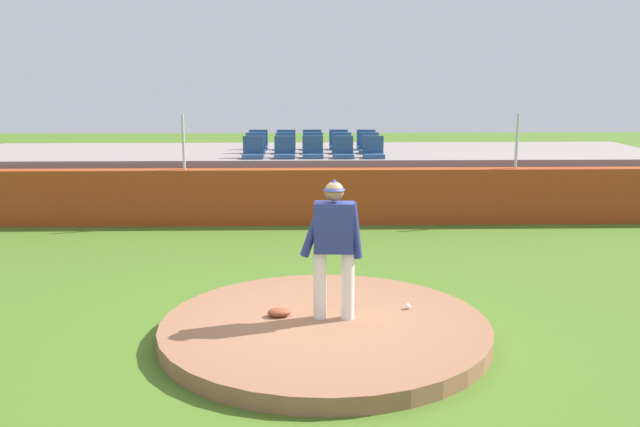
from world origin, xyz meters
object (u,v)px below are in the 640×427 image
Objects in this scene: stadium_chair_3 at (343,151)px; stadium_chair_9 at (369,147)px; stadium_chair_12 at (312,143)px; stadium_chair_8 at (342,147)px; stadium_chair_0 at (253,151)px; stadium_chair_6 at (285,147)px; fielding_glove at (279,312)px; stadium_chair_5 at (255,147)px; stadium_chair_14 at (366,143)px; pitcher at (334,239)px; baseball at (408,306)px; stadium_chair_2 at (313,151)px; stadium_chair_4 at (373,151)px; stadium_chair_7 at (313,147)px; stadium_chair_13 at (339,143)px; stadium_chair_11 at (286,143)px; stadium_chair_1 at (285,151)px; stadium_chair_10 at (258,143)px.

stadium_chair_3 and stadium_chair_9 have the same top height.
stadium_chair_8 is at bearing 128.27° from stadium_chair_12.
stadium_chair_0 is 1.19m from stadium_chair_6.
stadium_chair_8 is at bearing 76.66° from fielding_glove.
stadium_chair_5 and stadium_chair_14 have the same top height.
pitcher is 7.66m from stadium_chair_3.
baseball is at bearing 93.28° from stadium_chair_3.
stadium_chair_2 and stadium_chair_4 have the same top height.
stadium_chair_7 is (-0.68, 0.96, 0.00)m from stadium_chair_3.
stadium_chair_13 is at bearing 91.09° from pitcher.
stadium_chair_0 is 1.00× the size of stadium_chair_4.
baseball is 0.15× the size of stadium_chair_12.
stadium_chair_11 is (-1.78, 9.14, 1.22)m from baseball.
stadium_chair_1 is 1.00× the size of stadium_chair_14.
stadium_chair_2 is at bearing 110.53° from stadium_chair_11.
stadium_chair_9 is (0.67, 0.02, 0.00)m from stadium_chair_8.
stadium_chair_6 is at bearing 128.93° from stadium_chair_10.
stadium_chair_11 is at bearing 177.08° from stadium_chair_10.
stadium_chair_14 is at bearing -139.16° from stadium_chair_1.
stadium_chair_7 is at bearing 179.99° from stadium_chair_5.
stadium_chair_11 reaches higher than fielding_glove.
stadium_chair_9 is at bearing -126.32° from stadium_chair_3.
stadium_chair_4 is at bearing -179.71° from stadium_chair_3.
stadium_chair_11 is at bearing 85.84° from fielding_glove.
pitcher is 5.89× the size of fielding_glove.
stadium_chair_13 is (-0.71, 1.84, 0.00)m from stadium_chair_4.
stadium_chair_1 and stadium_chair_10 have the same top height.
stadium_chair_5 and stadium_chair_9 have the same top height.
stadium_chair_2 is at bearing 98.63° from baseball.
stadium_chair_13 reaches higher than fielding_glove.
stadium_chair_9 is at bearing 162.11° from stadium_chair_10.
baseball is 0.15× the size of stadium_chair_10.
fielding_glove is 0.60× the size of stadium_chair_1.
stadium_chair_11 is (-0.68, 0.85, 0.00)m from stadium_chair_7.
stadium_chair_3 is 1.00× the size of stadium_chair_4.
stadium_chair_0 is at bearing 108.80° from baseball.
stadium_chair_7 is 1.00× the size of stadium_chair_10.
stadium_chair_1 is at bearing -0.87° from stadium_chair_3.
baseball is at bearing 106.85° from stadium_chair_5.
stadium_chair_7 is 1.00× the size of stadium_chair_11.
stadium_chair_8 is at bearing 156.49° from stadium_chair_10.
stadium_chair_5 is at bearing -0.19° from stadium_chair_6.
fielding_glove is 0.60× the size of stadium_chair_3.
stadium_chair_11 is (0.73, 0.85, 0.00)m from stadium_chair_5.
stadium_chair_13 is at bearing -138.55° from stadium_chair_0.
stadium_chair_14 is at bearing 179.09° from stadium_chair_10.
stadium_chair_0 and stadium_chair_12 have the same top height.
pitcher reaches higher than stadium_chair_12.
stadium_chair_0 is 2.77m from stadium_chair_13.
stadium_chair_12 is (1.39, -0.01, 0.00)m from stadium_chair_10.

